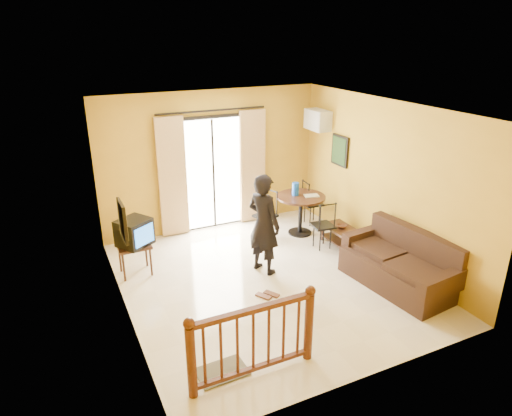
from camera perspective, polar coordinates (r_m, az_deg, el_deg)
name	(u,v)px	position (r m, az deg, el deg)	size (l,w,h in m)	color
ground	(268,280)	(7.61, 1.46, -9.03)	(5.00, 5.00, 0.00)	beige
room_shell	(269,182)	(6.90, 1.59, 3.24)	(5.00, 5.00, 5.00)	white
balcony_door	(213,172)	(9.19, -5.35, 4.45)	(2.25, 0.14, 2.46)	black
tv_table	(134,249)	(7.86, -14.99, -4.97)	(0.53, 0.44, 0.53)	black
television	(134,232)	(7.74, -14.96, -2.95)	(0.66, 0.64, 0.45)	black
picture_left	(123,221)	(6.14, -16.32, -1.56)	(0.05, 0.42, 0.52)	black
dining_table	(301,204)	(9.07, 5.62, 0.54)	(0.96, 0.96, 0.80)	black
water_jug	(296,189)	(9.00, 4.96, 2.39)	(0.14, 0.14, 0.26)	blue
serving_tray	(312,196)	(9.01, 6.96, 1.54)	(0.28, 0.18, 0.02)	beige
dining_chairs	(299,235)	(9.21, 5.43, -3.40)	(1.68, 1.51, 0.95)	black
air_conditioner	(317,120)	(9.45, 7.69, 10.86)	(0.31, 0.60, 0.40)	silver
botanical_print	(340,151)	(9.10, 10.42, 7.06)	(0.05, 0.50, 0.60)	black
coffee_table	(342,234)	(8.79, 10.65, -3.23)	(0.45, 0.82, 0.36)	black
bowl	(342,226)	(8.74, 10.66, -2.28)	(0.19, 0.19, 0.06)	#512D1C
sofa	(401,266)	(7.68, 17.65, -6.89)	(1.08, 2.01, 0.92)	#301C12
standing_person	(264,224)	(7.52, 0.98, -2.03)	(0.63, 0.41, 1.72)	black
stair_balustrade	(253,336)	(5.45, -0.34, -15.74)	(1.63, 0.13, 1.04)	#471E0F
doormat	(222,371)	(5.86, -4.27, -19.71)	(0.60, 0.40, 0.02)	#575445
sandals	(267,295)	(7.20, 1.45, -10.83)	(0.35, 0.27, 0.03)	#512D1C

